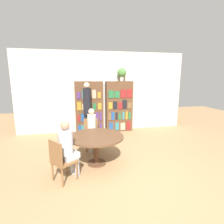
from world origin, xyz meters
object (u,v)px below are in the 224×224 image
(chair_left_side, at_px, (91,132))
(bookshelf_right, at_px, (119,106))
(chair_near_camera, at_px, (61,159))
(seated_reader_right, at_px, (68,146))
(reading_table, at_px, (96,140))
(bookshelf_left, at_px, (89,108))
(seated_reader_left, at_px, (92,128))
(librarian_standing, at_px, (87,104))
(flower_vase, at_px, (122,73))

(chair_left_side, bearing_deg, bookshelf_right, -130.14)
(chair_near_camera, height_order, seated_reader_right, seated_reader_right)
(reading_table, relative_size, chair_left_side, 1.47)
(bookshelf_left, xyz_separation_m, seated_reader_left, (-0.06, -1.72, -0.28))
(bookshelf_left, distance_m, chair_near_camera, 3.26)
(chair_left_side, xyz_separation_m, seated_reader_left, (0.01, -0.19, 0.19))
(bookshelf_left, xyz_separation_m, chair_near_camera, (-0.81, -3.12, -0.47))
(bookshelf_right, relative_size, seated_reader_left, 1.58)
(librarian_standing, bearing_deg, flower_vase, 20.75)
(reading_table, bearing_deg, bookshelf_right, 65.04)
(librarian_standing, bearing_deg, chair_left_side, -88.40)
(seated_reader_left, xyz_separation_m, seated_reader_right, (-0.61, -1.29, 0.03))
(bookshelf_right, xyz_separation_m, seated_reader_left, (-1.20, -1.72, -0.28))
(bookshelf_left, relative_size, seated_reader_right, 1.57)
(flower_vase, bearing_deg, bookshelf_left, -179.78)
(bookshelf_left, height_order, seated_reader_left, bookshelf_left)
(librarian_standing, bearing_deg, chair_near_camera, -105.14)
(chair_left_side, distance_m, seated_reader_right, 1.61)
(flower_vase, height_order, seated_reader_left, flower_vase)
(bookshelf_left, distance_m, chair_left_side, 1.61)
(bookshelf_left, relative_size, chair_left_side, 2.19)
(flower_vase, bearing_deg, chair_left_side, -130.25)
(bookshelf_left, xyz_separation_m, seated_reader_right, (-0.67, -3.01, -0.26))
(bookshelf_right, height_order, chair_left_side, bookshelf_right)
(seated_reader_left, relative_size, librarian_standing, 0.64)
(reading_table, bearing_deg, chair_near_camera, -141.99)
(flower_vase, relative_size, librarian_standing, 0.25)
(reading_table, height_order, librarian_standing, librarian_standing)
(chair_near_camera, relative_size, chair_left_side, 1.00)
(chair_left_side, relative_size, seated_reader_left, 0.72)
(flower_vase, bearing_deg, seated_reader_left, -126.94)
(bookshelf_right, bearing_deg, seated_reader_right, -120.93)
(bookshelf_left, bearing_deg, chair_near_camera, -104.49)
(librarian_standing, bearing_deg, bookshelf_left, 78.96)
(chair_near_camera, height_order, seated_reader_left, seated_reader_left)
(flower_vase, xyz_separation_m, reading_table, (-1.27, -2.52, -1.61))
(bookshelf_right, bearing_deg, chair_left_side, -128.13)
(bookshelf_left, height_order, chair_near_camera, bookshelf_left)
(chair_near_camera, xyz_separation_m, seated_reader_left, (0.75, 1.40, 0.19))
(bookshelf_right, distance_m, reading_table, 2.80)
(reading_table, distance_m, chair_left_side, 0.99)
(reading_table, relative_size, chair_near_camera, 1.47)
(chair_near_camera, distance_m, seated_reader_right, 0.28)
(seated_reader_left, height_order, librarian_standing, librarian_standing)
(bookshelf_left, height_order, chair_left_side, bookshelf_left)
(bookshelf_right, xyz_separation_m, chair_near_camera, (-1.95, -3.12, -0.47))
(seated_reader_left, bearing_deg, flower_vase, -128.95)
(bookshelf_right, distance_m, seated_reader_left, 2.12)
(reading_table, bearing_deg, seated_reader_left, 92.01)
(bookshelf_left, xyz_separation_m, bookshelf_right, (1.14, -0.00, 0.00))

